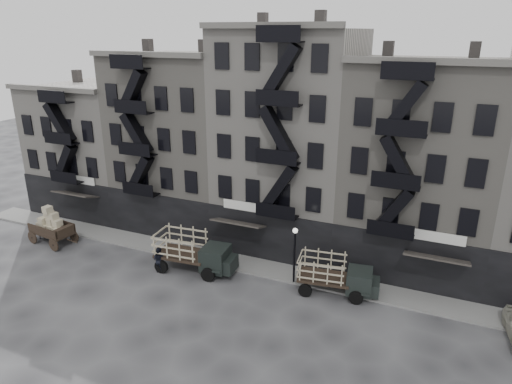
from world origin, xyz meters
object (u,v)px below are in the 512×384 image
at_px(horse, 54,228).
at_px(pedestrian_west, 41,229).
at_px(stake_truck_west, 193,249).
at_px(stake_truck_east, 336,273).
at_px(wagon, 50,222).
at_px(pedestrian_mid, 159,260).

height_order(horse, pedestrian_west, pedestrian_west).
height_order(stake_truck_west, stake_truck_east, stake_truck_west).
xyz_separation_m(wagon, pedestrian_west, (-1.51, 0.26, -0.95)).
bearing_deg(stake_truck_east, stake_truck_west, 178.38).
bearing_deg(stake_truck_east, pedestrian_mid, -177.39).
distance_m(horse, pedestrian_west, 1.08).
height_order(wagon, stake_truck_west, wagon).
relative_size(pedestrian_west, pedestrian_mid, 0.92).
height_order(stake_truck_east, pedestrian_west, stake_truck_east).
height_order(wagon, stake_truck_east, wagon).
height_order(stake_truck_west, pedestrian_west, stake_truck_west).
relative_size(horse, pedestrian_west, 1.03).
height_order(horse, stake_truck_west, stake_truck_west).
height_order(horse, stake_truck_east, stake_truck_east).
bearing_deg(pedestrian_mid, stake_truck_west, -154.41).
height_order(horse, pedestrian_mid, pedestrian_mid).
bearing_deg(pedestrian_west, stake_truck_west, -46.36).
distance_m(stake_truck_west, stake_truck_east, 10.45).
height_order(pedestrian_west, pedestrian_mid, pedestrian_mid).
relative_size(wagon, stake_truck_west, 0.66).
bearing_deg(wagon, stake_truck_west, 10.21).
relative_size(stake_truck_east, pedestrian_west, 3.08).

